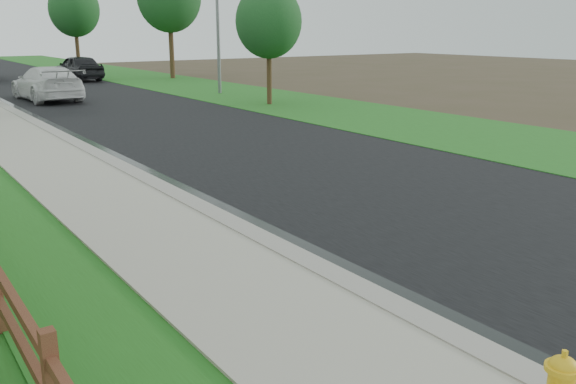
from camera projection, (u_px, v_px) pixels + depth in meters
road at (55, 88)px, 34.97m from camera, size 8.00×90.00×0.02m
verge_far at (166, 82)px, 38.76m from camera, size 6.00×90.00×0.04m
white_suv at (47, 83)px, 28.58m from camera, size 2.44×5.56×1.59m
dark_car_mid at (78, 68)px, 39.45m from camera, size 2.32×4.96×1.64m
tree_near_right at (269, 22)px, 26.31m from camera, size 2.88×2.88×5.19m
tree_far_right at (74, 9)px, 44.20m from camera, size 3.60×3.60×6.64m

